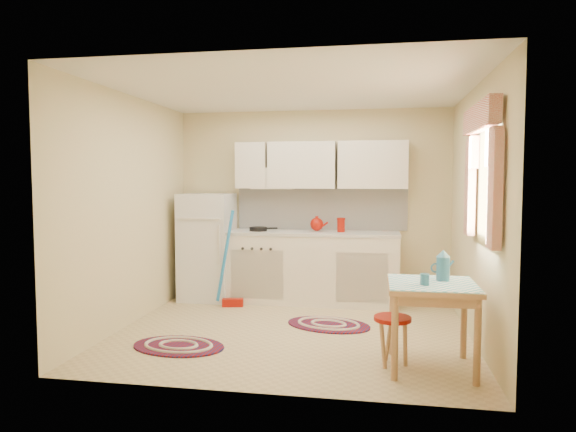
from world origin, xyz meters
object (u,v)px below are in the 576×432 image
object	(u,v)px
table	(431,326)
stool	(392,341)
fridge	(207,247)
base_cabinets	(310,268)

from	to	relation	value
table	stool	bearing A→B (deg)	174.88
fridge	base_cabinets	xyz separation A→B (m)	(1.36, 0.05, -0.26)
base_cabinets	table	distance (m)	2.52
base_cabinets	table	bearing A→B (deg)	-58.87
fridge	table	xyz separation A→B (m)	(2.67, -2.11, -0.34)
table	stool	distance (m)	0.35
base_cabinets	table	world-z (taller)	base_cabinets
table	base_cabinets	bearing A→B (deg)	121.13
stool	base_cabinets	bearing A→B (deg)	114.86
table	stool	world-z (taller)	table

